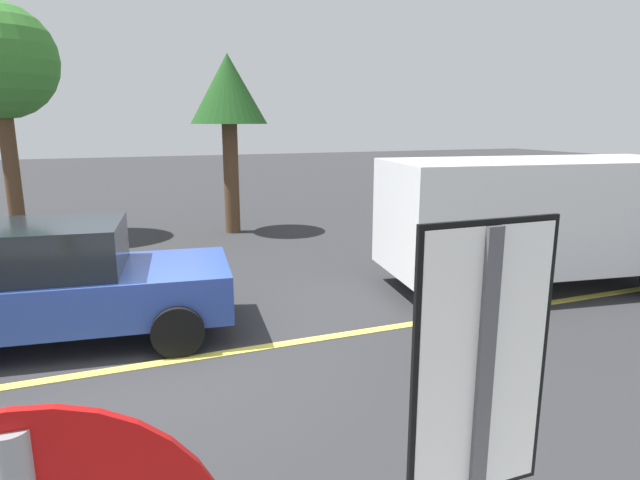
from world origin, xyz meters
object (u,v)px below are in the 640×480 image
white_van (538,215)px  speed_limit_sign (477,433)px  car_blue_crossing (53,283)px  tree_centre_verge (228,95)px

white_van → speed_limit_sign: bearing=-134.8°
speed_limit_sign → white_van: size_ratio=0.46×
car_blue_crossing → tree_centre_verge: tree_centre_verge is taller
speed_limit_sign → tree_centre_verge: (1.69, 12.14, 1.70)m
white_van → car_blue_crossing: white_van is taller
white_van → car_blue_crossing: bearing=177.3°
white_van → tree_centre_verge: (-3.91, 6.49, 2.20)m
speed_limit_sign → car_blue_crossing: speed_limit_sign is taller
white_van → car_blue_crossing: (-7.55, 0.35, -0.48)m
white_van → tree_centre_verge: size_ratio=1.22×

